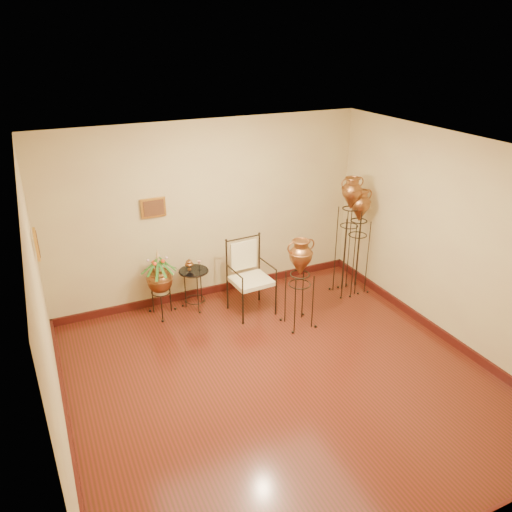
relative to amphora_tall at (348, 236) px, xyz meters
name	(u,v)px	position (x,y,z in m)	size (l,w,h in m)	color
ground	(282,380)	(-1.98, -1.60, -1.00)	(5.00, 5.00, 0.00)	#591A15
room_shell	(284,251)	(-1.99, -1.59, 0.73)	(5.02, 5.02, 2.81)	#CBC283
amphora_tall	(348,236)	(0.00, 0.00, 0.00)	(0.51, 0.51, 1.96)	black
amphora_mid	(357,241)	(0.17, -0.02, -0.12)	(0.44, 0.44, 1.75)	black
amphora_short	(300,283)	(-1.17, -0.55, -0.32)	(0.46, 0.46, 1.36)	black
planter_urn	(160,278)	(-2.90, 0.55, -0.38)	(0.64, 0.64, 1.11)	black
armchair	(251,278)	(-1.64, 0.07, -0.43)	(0.68, 0.64, 1.14)	black
side_table	(195,288)	(-2.38, 0.56, -0.67)	(0.54, 0.54, 0.81)	black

